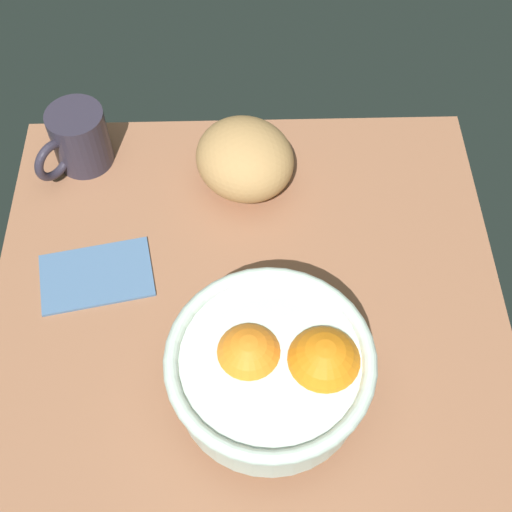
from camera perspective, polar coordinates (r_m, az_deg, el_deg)
ground_plane at (r=88.26cm, az=-0.80°, el=-3.81°), size 64.25×60.87×3.00cm
fruit_bowl at (r=74.89cm, az=1.36°, el=-9.31°), size 22.27×22.27×12.26cm
bread_loaf at (r=93.96cm, az=-0.81°, el=8.01°), size 18.74×18.80×9.50cm
napkin_folded at (r=90.48cm, az=-13.15°, el=-1.50°), size 15.58×11.55×0.80cm
mug at (r=99.86cm, az=-14.54°, el=9.29°), size 9.49×10.82×8.91cm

